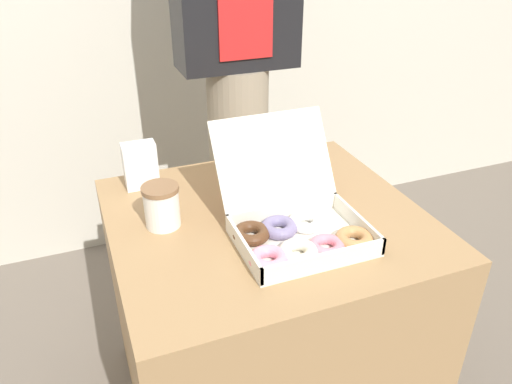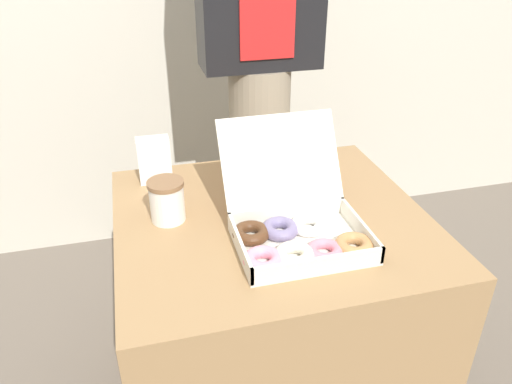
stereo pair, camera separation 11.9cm
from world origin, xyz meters
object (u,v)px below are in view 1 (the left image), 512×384
donut_box (294,226)px  napkin_holder (140,165)px  person_customer (237,63)px  coffee_cup (162,206)px

donut_box → napkin_holder: (-0.31, 0.42, 0.03)m
person_customer → napkin_holder: bearing=-145.6°
person_customer → coffee_cup: bearing=-127.3°
napkin_holder → coffee_cup: bearing=-86.8°
napkin_holder → donut_box: bearing=-53.9°
donut_box → person_customer: 0.74m
coffee_cup → person_customer: bearing=52.7°
coffee_cup → napkin_holder: 0.24m
donut_box → napkin_holder: bearing=126.1°
donut_box → napkin_holder: 0.52m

